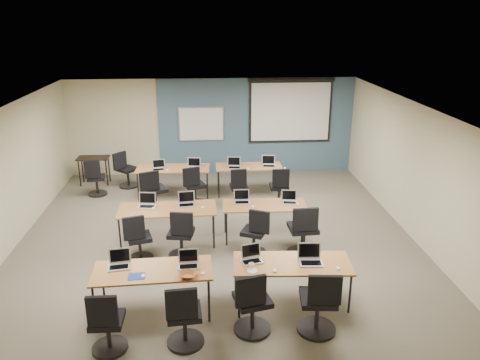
{
  "coord_description": "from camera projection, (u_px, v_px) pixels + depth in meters",
  "views": [
    {
      "loc": [
        -0.17,
        -8.42,
        4.35
      ],
      "look_at": [
        0.48,
        0.4,
        1.2
      ],
      "focal_mm": 35.0,
      "sensor_mm": 36.0,
      "label": 1
    }
  ],
  "objects": [
    {
      "name": "floor",
      "position": [
        217.0,
        243.0,
        9.38
      ],
      "size": [
        8.0,
        9.0,
        0.02
      ],
      "primitive_type": "cube",
      "color": "#6B6354",
      "rests_on": "ground"
    },
    {
      "name": "ceiling",
      "position": [
        215.0,
        110.0,
        8.48
      ],
      "size": [
        8.0,
        9.0,
        0.02
      ],
      "primitive_type": "cube",
      "color": "white",
      "rests_on": "ground"
    },
    {
      "name": "wall_back",
      "position": [
        212.0,
        127.0,
        13.16
      ],
      "size": [
        8.0,
        0.04,
        2.7
      ],
      "primitive_type": "cube",
      "color": "beige",
      "rests_on": "ground"
    },
    {
      "name": "wall_front",
      "position": [
        228.0,
        330.0,
        4.7
      ],
      "size": [
        8.0,
        0.04,
        2.7
      ],
      "primitive_type": "cube",
      "color": "beige",
      "rests_on": "ground"
    },
    {
      "name": "wall_left",
      "position": [
        0.0,
        186.0,
        8.65
      ],
      "size": [
        0.04,
        9.0,
        2.7
      ],
      "primitive_type": "cube",
      "color": "beige",
      "rests_on": "ground"
    },
    {
      "name": "wall_right",
      "position": [
        419.0,
        175.0,
        9.21
      ],
      "size": [
        0.04,
        9.0,
        2.7
      ],
      "primitive_type": "cube",
      "color": "beige",
      "rests_on": "ground"
    },
    {
      "name": "blue_accent_panel",
      "position": [
        256.0,
        126.0,
        13.22
      ],
      "size": [
        5.5,
        0.04,
        2.7
      ],
      "primitive_type": "cube",
      "color": "#3D5977",
      "rests_on": "wall_back"
    },
    {
      "name": "whiteboard",
      "position": [
        201.0,
        124.0,
        13.03
      ],
      "size": [
        1.28,
        0.03,
        0.98
      ],
      "color": "#98A5AC",
      "rests_on": "wall_back"
    },
    {
      "name": "projector_screen",
      "position": [
        291.0,
        107.0,
        13.05
      ],
      "size": [
        2.4,
        0.1,
        1.82
      ],
      "color": "black",
      "rests_on": "wall_back"
    },
    {
      "name": "training_table_front_left",
      "position": [
        153.0,
        272.0,
        7.02
      ],
      "size": [
        1.78,
        0.74,
        0.73
      ],
      "rotation": [
        0.0,
        0.0,
        0.04
      ],
      "color": "brown",
      "rests_on": "floor"
    },
    {
      "name": "training_table_front_right",
      "position": [
        292.0,
        265.0,
        7.22
      ],
      "size": [
        1.81,
        0.76,
        0.73
      ],
      "rotation": [
        0.0,
        0.0,
        -0.06
      ],
      "color": "brown",
      "rests_on": "floor"
    },
    {
      "name": "training_table_mid_left",
      "position": [
        167.0,
        210.0,
        9.23
      ],
      "size": [
        1.92,
        0.8,
        0.73
      ],
      "rotation": [
        0.0,
        0.0,
        0.02
      ],
      "color": "brown",
      "rests_on": "floor"
    },
    {
      "name": "training_table_mid_right",
      "position": [
        264.0,
        207.0,
        9.42
      ],
      "size": [
        1.69,
        0.7,
        0.73
      ],
      "rotation": [
        0.0,
        0.0,
        -0.03
      ],
      "color": "brown",
      "rests_on": "floor"
    },
    {
      "name": "training_table_back_left",
      "position": [
        173.0,
        170.0,
        11.66
      ],
      "size": [
        1.81,
        0.75,
        0.73
      ],
      "rotation": [
        0.0,
        0.0,
        -0.05
      ],
      "color": "brown",
      "rests_on": "floor"
    },
    {
      "name": "training_table_back_right",
      "position": [
        249.0,
        168.0,
        11.8
      ],
      "size": [
        1.66,
        0.69,
        0.73
      ],
      "rotation": [
        0.0,
        0.0,
        -0.0
      ],
      "color": "#A46634",
      "rests_on": "floor"
    },
    {
      "name": "laptop_0",
      "position": [
        119.0,
        262.0,
        7.09
      ],
      "size": [
        0.33,
        0.28,
        0.25
      ],
      "rotation": [
        0.0,
        0.0,
        0.14
      ],
      "color": "silver",
      "rests_on": "training_table_front_left"
    },
    {
      "name": "mouse_0",
      "position": [
        143.0,
        276.0,
        6.82
      ],
      "size": [
        0.08,
        0.1,
        0.03
      ],
      "primitive_type": "ellipsoid",
      "rotation": [
        0.0,
        0.0,
        0.23
      ],
      "color": "white",
      "rests_on": "training_table_front_left"
    },
    {
      "name": "task_chair_0",
      "position": [
        107.0,
        327.0,
        6.24
      ],
      "size": [
        0.49,
        0.49,
        0.97
      ],
      "rotation": [
        0.0,
        0.0,
        -0.01
      ],
      "color": "black",
      "rests_on": "floor"
    },
    {
      "name": "laptop_1",
      "position": [
        188.0,
        262.0,
        7.11
      ],
      "size": [
        0.31,
        0.26,
        0.23
      ],
      "rotation": [
        0.0,
        0.0,
        0.04
      ],
      "color": "#AFB0B7",
      "rests_on": "training_table_front_left"
    },
    {
      "name": "mouse_1",
      "position": [
        203.0,
        273.0,
        6.89
      ],
      "size": [
        0.06,
        0.09,
        0.03
      ],
      "primitive_type": "ellipsoid",
      "rotation": [
        0.0,
        0.0,
        -0.06
      ],
      "color": "white",
      "rests_on": "training_table_front_left"
    },
    {
      "name": "task_chair_1",
      "position": [
        184.0,
        320.0,
        6.36
      ],
      "size": [
        0.52,
        0.52,
        1.0
      ],
      "rotation": [
        0.0,
        0.0,
        0.08
      ],
      "color": "black",
      "rests_on": "floor"
    },
    {
      "name": "laptop_2",
      "position": [
        251.0,
        257.0,
        7.25
      ],
      "size": [
        0.32,
        0.27,
        0.24
      ],
      "rotation": [
        0.0,
        0.0,
        0.25
      ],
      "color": "silver",
      "rests_on": "training_table_front_right"
    },
    {
      "name": "mouse_2",
      "position": [
        275.0,
        270.0,
        6.96
      ],
      "size": [
        0.07,
        0.1,
        0.04
      ],
      "primitive_type": "ellipsoid",
      "rotation": [
        0.0,
        0.0,
        0.01
      ],
      "color": "white",
      "rests_on": "training_table_front_right"
    },
    {
      "name": "task_chair_2",
      "position": [
        252.0,
        308.0,
        6.62
      ],
      "size": [
        0.54,
        0.54,
        1.02
      ],
      "rotation": [
        0.0,
        0.0,
        0.23
      ],
      "color": "black",
      "rests_on": "floor"
    },
    {
      "name": "laptop_3",
      "position": [
        310.0,
        258.0,
        7.21
      ],
      "size": [
        0.36,
        0.31,
        0.27
      ],
      "rotation": [
        0.0,
        0.0,
        -0.06
      ],
      "color": "#BABBC4",
      "rests_on": "training_table_front_right"
    },
    {
      "name": "mouse_3",
      "position": [
        338.0,
        268.0,
        7.03
      ],
      "size": [
        0.07,
        0.1,
        0.03
      ],
      "primitive_type": "ellipsoid",
      "rotation": [
        0.0,
        0.0,
        0.13
      ],
      "color": "white",
      "rests_on": "training_table_front_right"
    },
    {
      "name": "task_chair_3",
      "position": [
        319.0,
        307.0,
        6.62
      ],
      "size": [
        0.57,
        0.57,
        1.04
      ],
      "rotation": [
        0.0,
        0.0,
        -0.1
      ],
      "color": "black",
      "rests_on": "floor"
    },
    {
      "name": "laptop_4",
      "position": [
        147.0,
        203.0,
        9.31
      ],
      "size": [
        0.34,
        0.29,
        0.26
      ],
      "rotation": [
        0.0,
        0.0,
        -0.13
      ],
      "color": "silver",
      "rests_on": "training_table_mid_left"
    },
    {
      "name": "mouse_4",
      "position": [
        153.0,
        208.0,
        9.2
      ],
      "size": [
        0.08,
        0.11,
        0.04
      ],
      "primitive_type": "ellipsoid",
      "rotation": [
        0.0,
        0.0,
        -0.22
      ],
      "color": "white",
      "rests_on": "training_table_mid_left"
    },
    {
      "name": "task_chair_4",
      "position": [
        138.0,
        242.0,
        8.59
      ],
      "size": [
        0.48,
        0.48,
        0.96
      ],
      "rotation": [
        0.0,
        0.0,
        0.27
      ],
      "color": "black",
      "rests_on": "floor"
    },
    {
      "name": "laptop_5",
      "position": [
        186.0,
        202.0,
        9.38
      ],
      "size": [
        0.33,
        0.28,
        0.25
      ],
      "rotation": [
        0.0,
        0.0,
        0.12
      ],
      "color": "#B6B6B7",
      "rests_on": "training_table_mid_left"
    },
    {
      "name": "mouse_5",
      "position": [
        203.0,
        207.0,
        9.24
      ],
      "size": [
        0.08,
        0.11,
        0.04
      ],
      "primitive_type": "ellipsoid",
      "rotation": [
        0.0,
        0.0,
        0.22
      ],
      "color": "white",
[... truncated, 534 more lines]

